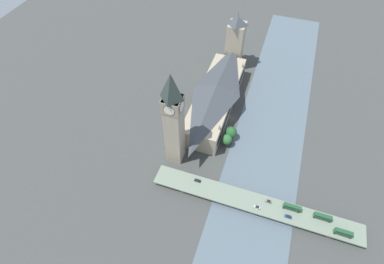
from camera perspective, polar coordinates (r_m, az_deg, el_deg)
The scene contains 15 objects.
ground_plane at distance 256.26m, azimuth 7.65°, elevation 2.67°, with size 600.00×600.00×0.00m, color #424442.
river_water at distance 255.29m, azimuth 14.83°, elevation 0.85°, with size 54.06×360.00×0.30m, color slate.
parliament_hall at distance 254.95m, azimuth 4.57°, elevation 6.81°, with size 29.35×101.59×25.63m.
clock_tower at distance 196.25m, azimuth -3.54°, elevation 2.52°, with size 12.42×12.42×80.06m.
victoria_tower at distance 295.14m, azimuth 8.20°, elevation 16.54°, with size 15.30×15.30×55.43m.
road_bridge at distance 209.43m, azimuth 11.75°, elevation -13.10°, with size 140.12×14.91×4.57m.
double_decker_bus_lead at distance 214.09m, azimuth 23.65°, elevation -14.58°, with size 11.06×2.57×4.76m.
double_decker_bus_mid at distance 214.43m, azimuth 26.90°, elevation -16.75°, with size 10.72×2.53×4.96m.
double_decker_bus_rear at distance 210.22m, azimuth 18.53°, elevation -13.45°, with size 11.39×2.48×4.89m.
car_northbound_lead at distance 211.62m, azimuth 1.07°, elevation -9.23°, with size 4.49×1.93×1.42m.
car_northbound_mid at distance 206.69m, azimuth 12.28°, elevation -13.81°, with size 4.44×1.88×1.34m.
car_northbound_tail at distance 210.29m, azimuth 14.37°, elevation -12.67°, with size 4.10×1.87×1.40m.
car_southbound_lead at distance 208.84m, azimuth 17.85°, elevation -15.08°, with size 4.45×1.93×1.43m.
tree_embankment_near at distance 231.56m, azimuth 6.64°, elevation -1.42°, with size 8.35×8.35×11.20m.
tree_embankment_mid at distance 235.99m, azimuth 7.42°, elevation -0.08°, with size 9.37×9.37×12.01m.
Camera 1 is at (-23.16, 172.86, 187.75)m, focal length 28.00 mm.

